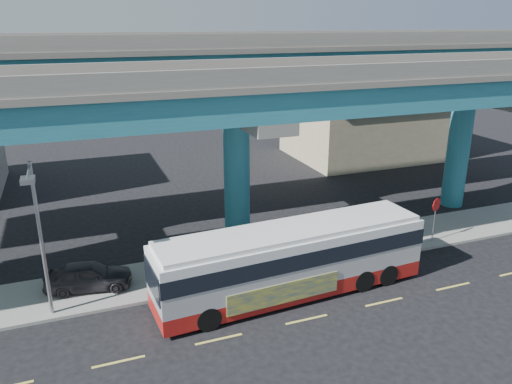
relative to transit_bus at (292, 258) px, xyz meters
name	(u,v)px	position (x,y,z in m)	size (l,w,h in m)	color
ground	(304,316)	(-0.31, -2.01, -1.85)	(120.00, 120.00, 0.00)	black
sidewalk	(259,261)	(-0.31, 3.49, -1.78)	(70.00, 4.00, 0.15)	gray
lane_markings	(307,319)	(-0.31, -2.31, -1.85)	(58.00, 0.12, 0.01)	#D8C64C
viaduct	(235,83)	(-0.31, 7.10, 7.29)	(52.00, 12.40, 11.70)	#20657B
building_beige	(369,119)	(17.69, 20.97, 1.66)	(14.00, 10.23, 7.00)	tan
transit_bus	(292,258)	(0.00, 0.00, 0.00)	(13.30, 3.61, 3.38)	maroon
parked_car	(88,276)	(-9.00, 3.60, -1.02)	(4.24, 2.29, 1.37)	#29292D
street_lamp	(37,221)	(-10.68, 1.45, 2.86)	(0.50, 2.31, 6.94)	gray
stop_sign	(436,210)	(10.06, 2.17, 0.24)	(0.77, 0.29, 2.67)	gray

